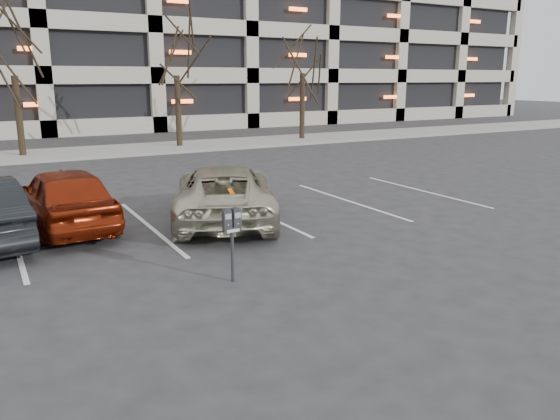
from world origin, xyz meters
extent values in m
plane|color=#28282B|center=(0.00, 0.00, 0.00)|extent=(140.00, 140.00, 0.00)
cube|color=gray|center=(0.00, 16.00, 0.06)|extent=(80.00, 4.00, 0.12)
cube|color=silver|center=(-4.20, 2.30, 0.01)|extent=(0.10, 5.20, 0.00)
cube|color=silver|center=(-1.40, 2.30, 0.01)|extent=(0.10, 5.20, 0.00)
cube|color=silver|center=(1.40, 2.30, 0.01)|extent=(0.10, 5.20, 0.00)
cube|color=silver|center=(4.20, 2.30, 0.01)|extent=(0.10, 5.20, 0.00)
cube|color=silver|center=(7.00, 2.30, 0.01)|extent=(0.10, 5.20, 0.00)
cube|color=black|center=(12.00, 34.00, 9.00)|extent=(49.92, 19.20, 18.00)
cylinder|color=black|center=(-3.00, 16.00, 1.72)|extent=(0.28, 0.28, 3.44)
cylinder|color=black|center=(4.00, 16.00, 1.73)|extent=(0.28, 0.28, 3.46)
cylinder|color=black|center=(11.00, 16.00, 1.80)|extent=(0.28, 0.28, 3.59)
cylinder|color=black|center=(-1.15, -1.80, 0.45)|extent=(0.06, 0.06, 0.90)
cube|color=black|center=(-1.15, -1.80, 0.92)|extent=(0.30, 0.10, 0.06)
cube|color=silver|center=(-1.15, -1.85, 0.90)|extent=(0.22, 0.01, 0.05)
cube|color=gray|center=(-1.23, -1.86, 1.15)|extent=(0.11, 0.01, 0.09)
cube|color=gray|center=(-1.06, -1.86, 1.15)|extent=(0.11, 0.01, 0.09)
imported|color=beige|center=(0.34, 2.02, 0.67)|extent=(3.89, 5.32, 1.34)
cube|color=#FF6705|center=(-0.01, 1.17, 1.35)|extent=(0.10, 0.20, 0.01)
imported|color=maroon|center=(-3.06, 3.11, 0.71)|extent=(1.95, 4.29, 1.43)
camera|label=1|loc=(-4.64, -9.74, 3.33)|focal=35.00mm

